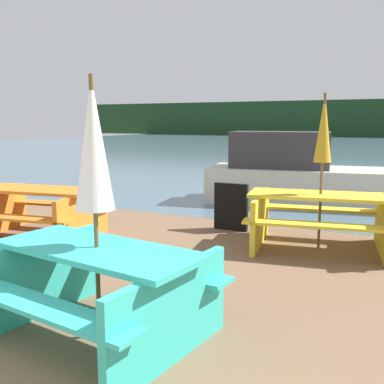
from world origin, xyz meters
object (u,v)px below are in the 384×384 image
Objects in this scene: picnic_table_teal at (98,282)px; boat at (310,177)px; picnic_table_orange at (37,208)px; signboard at (231,207)px; umbrella_white at (93,145)px; picnic_table_yellow at (320,215)px; umbrella_gold at (324,130)px.

boat is (0.21, 6.76, 0.10)m from picnic_table_teal.
signboard is (2.42, 1.70, -0.07)m from picnic_table_orange.
picnic_table_orange is (-2.82, 2.12, -0.01)m from picnic_table_teal.
picnic_table_teal is 6.77m from boat.
signboard is at bearing 95.90° from umbrella_white.
umbrella_white is 6.84m from boat.
picnic_table_teal is 0.93× the size of picnic_table_orange.
picnic_table_yellow is 2.80× the size of signboard.
picnic_table_teal is 3.84m from signboard.
picnic_table_yellow is at bearing 72.46° from picnic_table_teal.
umbrella_white is at bearing -84.10° from signboard.
picnic_table_teal is 3.55m from picnic_table_yellow.
picnic_table_teal is 0.39× the size of boat.
umbrella_white is (-1.07, -3.39, 1.08)m from picnic_table_yellow.
picnic_table_teal reaches higher than picnic_table_orange.
picnic_table_teal is 0.91× the size of umbrella_white.
boat is (-0.86, 3.38, 0.09)m from picnic_table_yellow.
picnic_table_teal is at bearing -36.95° from picnic_table_orange.
picnic_table_yellow is at bearing 72.46° from umbrella_white.
picnic_table_orange is 4.09m from picnic_table_yellow.
umbrella_white reaches higher than picnic_table_teal.
picnic_table_orange is at bearing -161.95° from picnic_table_yellow.
picnic_table_teal is at bearing 82.87° from umbrella_white.
picnic_table_yellow is 1.02× the size of umbrella_white.
boat is (0.21, 6.76, -0.99)m from umbrella_white.
umbrella_gold is at bearing 18.05° from picnic_table_orange.
picnic_table_teal is at bearing -107.54° from umbrella_gold.
picnic_table_teal is 3.53m from picnic_table_orange.
boat is (-0.86, 3.38, -1.05)m from umbrella_gold.
umbrella_white is at bearing -101.81° from boat.
boat reaches higher than picnic_table_teal.
picnic_table_yellow is 0.44× the size of boat.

